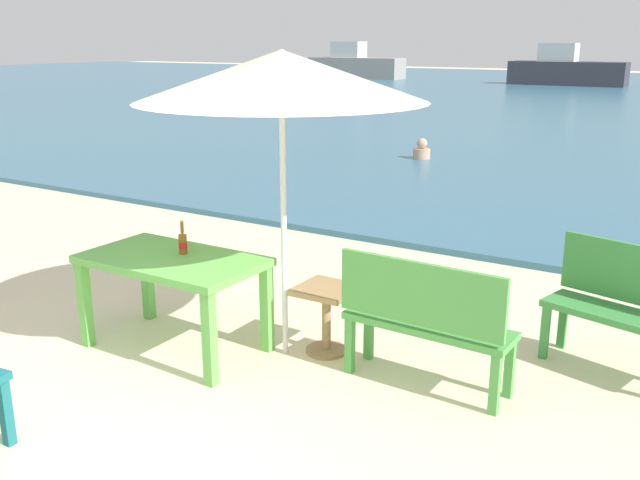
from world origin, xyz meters
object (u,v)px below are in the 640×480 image
object	(u,v)px
beer_bottle_amber	(183,242)
picnic_table_green	(173,270)
swimmer_person	(422,151)
bench_green_right	(634,304)
boat_cargo_ship	(566,70)
bench_green_left	(424,316)
boat_sailboat	(355,65)
patio_umbrella	(282,76)
side_table_wood	(326,310)

from	to	relation	value
beer_bottle_amber	picnic_table_green	bearing A→B (deg)	-100.90
beer_bottle_amber	swimmer_person	bearing A→B (deg)	102.09
swimmer_person	bench_green_right	bearing A→B (deg)	-56.97
bench_green_right	boat_cargo_ship	bearing A→B (deg)	103.79
picnic_table_green	bench_green_left	size ratio (longest dim) A/B	1.16
picnic_table_green	boat_sailboat	bearing A→B (deg)	116.92
patio_umbrella	boat_sailboat	xyz separation A→B (m)	(-19.03, 35.55, -1.24)
side_table_wood	patio_umbrella	bearing A→B (deg)	-147.33
bench_green_left	boat_sailboat	size ratio (longest dim) A/B	0.20
beer_bottle_amber	side_table_wood	distance (m)	1.23
patio_umbrella	swimmer_person	world-z (taller)	patio_umbrella
picnic_table_green	bench_green_right	size ratio (longest dim) A/B	1.12
side_table_wood	bench_green_left	distance (m)	0.91
picnic_table_green	swimmer_person	xyz separation A→B (m)	(-1.92, 9.15, -0.41)
bench_green_right	boat_cargo_ship	distance (m)	35.01
picnic_table_green	patio_umbrella	size ratio (longest dim) A/B	0.61
bench_green_right	boat_sailboat	size ratio (longest dim) A/B	0.20
side_table_wood	bench_green_left	size ratio (longest dim) A/B	0.45
bench_green_left	bench_green_right	xyz separation A→B (m)	(1.19, 1.00, 0.00)
boat_sailboat	swimmer_person	bearing A→B (deg)	-58.63
bench_green_right	swimmer_person	xyz separation A→B (m)	(-5.03, 7.74, -0.30)
patio_umbrella	boat_cargo_ship	bearing A→B (deg)	99.74
picnic_table_green	bench_green_left	bearing A→B (deg)	11.93
side_table_wood	boat_cargo_ship	size ratio (longest dim) A/B	0.09
boat_cargo_ship	boat_sailboat	world-z (taller)	boat_sailboat
picnic_table_green	beer_bottle_amber	xyz separation A→B (m)	(0.02, 0.11, 0.20)
beer_bottle_amber	bench_green_left	distance (m)	1.96
picnic_table_green	bench_green_right	bearing A→B (deg)	24.39
patio_umbrella	boat_sailboat	world-z (taller)	boat_sailboat
swimmer_person	boat_sailboat	xyz separation A→B (m)	(-16.33, 26.79, 0.64)
patio_umbrella	boat_cargo_ship	distance (m)	35.56
swimmer_person	boat_cargo_ship	distance (m)	26.47
bench_green_left	boat_sailboat	xyz separation A→B (m)	(-20.18, 35.53, 0.34)
side_table_wood	picnic_table_green	bearing A→B (deg)	-152.12
beer_bottle_amber	bench_green_left	world-z (taller)	beer_bottle_amber
boat_sailboat	patio_umbrella	bearing A→B (deg)	-61.84
beer_bottle_amber	boat_sailboat	world-z (taller)	boat_sailboat
bench_green_left	swimmer_person	xyz separation A→B (m)	(-3.84, 8.74, -0.30)
picnic_table_green	boat_sailboat	size ratio (longest dim) A/B	0.23
picnic_table_green	side_table_wood	bearing A→B (deg)	27.88
swimmer_person	side_table_wood	bearing A→B (deg)	-70.94
swimmer_person	boat_sailboat	world-z (taller)	boat_sailboat
side_table_wood	boat_cargo_ship	world-z (taller)	boat_cargo_ship
swimmer_person	boat_cargo_ship	xyz separation A→B (m)	(-3.31, 26.26, 0.62)
side_table_wood	bench_green_right	size ratio (longest dim) A/B	0.43
side_table_wood	bench_green_right	xyz separation A→B (m)	(2.06, 0.86, 0.19)
beer_bottle_amber	boat_cargo_ship	world-z (taller)	boat_cargo_ship
picnic_table_green	bench_green_right	world-z (taller)	bench_green_right
picnic_table_green	beer_bottle_amber	distance (m)	0.23
patio_umbrella	swimmer_person	distance (m)	9.36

